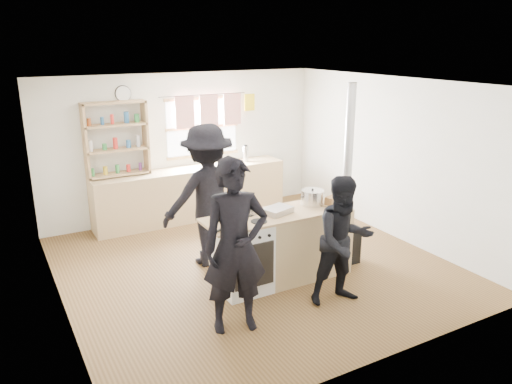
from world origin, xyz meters
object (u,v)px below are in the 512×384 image
Objects in this scene: roast_tray at (278,210)px; person_far at (208,196)px; thermos at (246,154)px; skillet_greens at (234,224)px; flue_heater at (345,218)px; person_near_left at (235,247)px; bread_board at (332,201)px; person_near_right at (344,241)px; stockpot_stove at (251,208)px; cooking_island at (283,246)px; stockpot_counter at (312,197)px.

person_far is (-0.54, 0.95, 0.01)m from roast_tray.
thermos is 3.36m from skillet_greens.
roast_tray is 0.17× the size of flue_heater.
person_near_left is (-0.28, -0.60, -0.01)m from skillet_greens.
person_near_left reaches higher than bread_board.
person_far is at bearing 82.31° from skillet_greens.
stockpot_stove is at bearing 133.68° from person_near_right.
roast_tray is at bearing 50.18° from person_near_left.
skillet_greens reaches higher than cooking_island.
roast_tray is (0.69, 0.14, 0.01)m from skillet_greens.
stockpot_stove is at bearing 168.25° from bread_board.
flue_heater is 1.31× the size of person_near_left.
flue_heater is (0.33, 0.12, -0.34)m from bread_board.
stockpot_counter is (-0.43, -2.70, -0.01)m from thermos.
flue_heater is at bearing 33.30° from person_near_left.
person_near_left is at bearing -126.91° from stockpot_stove.
flue_heater is (0.55, -0.02, -0.39)m from stockpot_counter.
person_near_right is (0.69, -0.99, -0.22)m from stockpot_stove.
stockpot_stove reaches higher than cooking_island.
person_near_left is at bearing -115.16° from skillet_greens.
person_near_left is at bearing -175.58° from person_near_right.
roast_tray is at bearing 175.94° from cooking_island.
roast_tray is at bearing -177.84° from flue_heater.
stockpot_counter reaches higher than bread_board.
person_far is at bearing 151.48° from flue_heater.
flue_heater reaches higher than stockpot_counter.
thermos is at bearing 73.43° from person_near_left.
stockpot_counter reaches higher than skillet_greens.
roast_tray is 1.22m from person_near_left.
bread_board is 0.17× the size of person_near_left.
person_far is (0.43, 1.68, 0.03)m from person_near_left.
skillet_greens is 1.28m from stockpot_counter.
person_far is (-0.93, 1.79, 0.20)m from person_near_right.
cooking_island is 0.68m from stockpot_stove.
stockpot_counter is at bearing 9.16° from skillet_greens.
thermos is 2.73m from stockpot_counter.
thermos is 1.44× the size of stockpot_stove.
person_far is (-0.63, 0.95, 0.52)m from cooking_island.
bread_board is (1.10, -0.23, -0.02)m from stockpot_stove.
person_far is (-1.12, 0.88, -0.05)m from stockpot_counter.
roast_tray is (-0.09, 0.01, 0.51)m from cooking_island.
person_far is (-1.34, 1.02, 0.00)m from bread_board.
cooking_island is at bearing 174.50° from bread_board.
person_near_right is (-0.18, -0.90, -0.25)m from stockpot_counter.
skillet_greens is (-1.70, -2.90, -0.09)m from thermos.
stockpot_counter is 1.42m from person_far.
thermos is at bearing 85.75° from bread_board.
cooking_island is 5.93× the size of bread_board.
thermos is 2.75m from flue_heater.
stockpot_stove is (-1.31, -2.61, -0.04)m from thermos.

